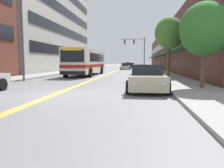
{
  "coord_description": "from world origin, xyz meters",
  "views": [
    {
      "loc": [
        3.93,
        -9.91,
        1.54
      ],
      "look_at": [
        0.12,
        21.65,
        -1.69
      ],
      "focal_mm": 35.0,
      "sensor_mm": 36.0,
      "label": 1
    }
  ],
  "objects": [
    {
      "name": "car_beige_parked_right_foreground",
      "position": [
        4.39,
        1.8,
        0.65
      ],
      "size": [
        2.07,
        4.32,
        1.4
      ],
      "color": "#BCAD89",
      "rests_on": "ground_plane"
    },
    {
      "name": "car_slate_blue_parked_left_near",
      "position": [
        -4.32,
        30.1,
        0.61
      ],
      "size": [
        2.1,
        4.42,
        1.33
      ],
      "color": "#475675",
      "rests_on": "ground_plane"
    },
    {
      "name": "sidewalk_right",
      "position": [
        6.97,
        37.0,
        0.06
      ],
      "size": [
        2.95,
        106.0,
        0.13
      ],
      "color": "gray",
      "rests_on": "ground_plane"
    },
    {
      "name": "sidewalk_left",
      "position": [
        -6.97,
        37.0,
        0.06
      ],
      "size": [
        2.95,
        106.0,
        0.13
      ],
      "color": "gray",
      "rests_on": "ground_plane"
    },
    {
      "name": "street_tree_right_mid",
      "position": [
        6.74,
        11.15,
        4.18
      ],
      "size": [
        2.65,
        2.65,
        5.54
      ],
      "color": "brown",
      "rests_on": "sidewalk_right"
    },
    {
      "name": "street_lamp_left_near",
      "position": [
        -4.94,
        6.75,
        4.79
      ],
      "size": [
        2.55,
        0.28,
        8.02
      ],
      "color": "#47474C",
      "rests_on": "ground_plane"
    },
    {
      "name": "storefront_row_right",
      "position": [
        12.67,
        37.0,
        3.9
      ],
      "size": [
        9.1,
        68.0,
        7.8
      ],
      "color": "brown",
      "rests_on": "ground_plane"
    },
    {
      "name": "car_black_moving_lead",
      "position": [
        2.15,
        47.88,
        0.6
      ],
      "size": [
        2.02,
        4.75,
        1.26
      ],
      "color": "black",
      "rests_on": "ground_plane"
    },
    {
      "name": "ground_plane",
      "position": [
        0.0,
        37.0,
        0.0
      ],
      "size": [
        240.0,
        240.0,
        0.0
      ],
      "primitive_type": "plane",
      "color": "slate"
    },
    {
      "name": "street_tree_right_near",
      "position": [
        7.45,
        2.58,
        3.28
      ],
      "size": [
        2.64,
        2.64,
        4.62
      ],
      "color": "brown",
      "rests_on": "sidewalk_right"
    },
    {
      "name": "centre_line",
      "position": [
        0.0,
        37.0,
        0.0
      ],
      "size": [
        0.34,
        106.0,
        0.01
      ],
      "color": "yellow",
      "rests_on": "ground_plane"
    },
    {
      "name": "car_white_parked_right_mid",
      "position": [
        4.36,
        26.86,
        0.56
      ],
      "size": [
        2.0,
        4.34,
        1.18
      ],
      "color": "white",
      "rests_on": "ground_plane"
    },
    {
      "name": "traffic_signal_mast",
      "position": [
        3.5,
        39.31,
        4.89
      ],
      "size": [
        5.24,
        0.38,
        6.93
      ],
      "color": "#47474C",
      "rests_on": "ground_plane"
    },
    {
      "name": "city_bus",
      "position": [
        -2.11,
        15.28,
        1.65
      ],
      "size": [
        2.85,
        11.13,
        2.9
      ],
      "color": "silver",
      "rests_on": "ground_plane"
    },
    {
      "name": "fire_hydrant",
      "position": [
        5.95,
        11.48,
        0.56
      ],
      "size": [
        0.35,
        0.27,
        0.88
      ],
      "color": "yellow",
      "rests_on": "sidewalk_right"
    },
    {
      "name": "car_champagne_moving_third",
      "position": [
        1.32,
        35.15,
        0.61
      ],
      "size": [
        2.11,
        4.61,
        1.32
      ],
      "color": "beige",
      "rests_on": "ground_plane"
    },
    {
      "name": "car_dark_grey_moving_second",
      "position": [
        0.68,
        57.48,
        0.64
      ],
      "size": [
        1.98,
        4.42,
        1.41
      ],
      "color": "#38383D",
      "rests_on": "ground_plane"
    }
  ]
}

